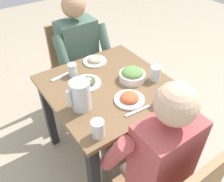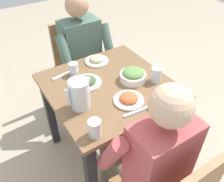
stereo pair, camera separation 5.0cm
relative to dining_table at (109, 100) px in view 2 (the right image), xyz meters
The scene contains 16 objects.
ground_plane 0.58m from the dining_table, ahead, with size 8.00×8.00×0.00m, color tan.
dining_table is the anchor object (origin of this frame).
chair_near 0.75m from the dining_table, 97.49° to the right, with size 0.40×0.40×0.86m.
diner_near 0.54m from the dining_table, 100.29° to the right, with size 0.48×0.53×1.15m.
diner_far 0.54m from the dining_table, 80.57° to the left, with size 0.48×0.53×1.15m.
water_pitcher 0.36m from the dining_table, 19.37° to the left, with size 0.16×0.12×0.19m.
salad_bowl 0.25m from the dining_table, 164.66° to the left, with size 0.18×0.18×0.09m.
plate_beans 0.34m from the dining_table, 103.87° to the right, with size 0.18×0.18×0.05m.
plate_dolmas 0.21m from the dining_table, 37.73° to the right, with size 0.19×0.19×0.05m.
plate_rice_curry 0.26m from the dining_table, 94.20° to the left, with size 0.19×0.19×0.05m.
water_glass_far_right 0.38m from the dining_table, 155.67° to the left, with size 0.07×0.07×0.10m, color silver.
water_glass_near_right 0.42m from the dining_table, 115.59° to the left, with size 0.07×0.07×0.10m, color silver.
water_glass_near_left 0.33m from the dining_table, 58.95° to the right, with size 0.06×0.06×0.09m, color silver.
water_glass_center 0.48m from the dining_table, 48.60° to the left, with size 0.07×0.07×0.10m, color silver.
fork_near 0.37m from the dining_table, 50.44° to the right, with size 0.17×0.03×0.01m, color silver.
knife_near 0.34m from the dining_table, 89.54° to the left, with size 0.18×0.02×0.01m, color silver.
Camera 2 is at (0.66, 1.08, 1.70)m, focal length 37.81 mm.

